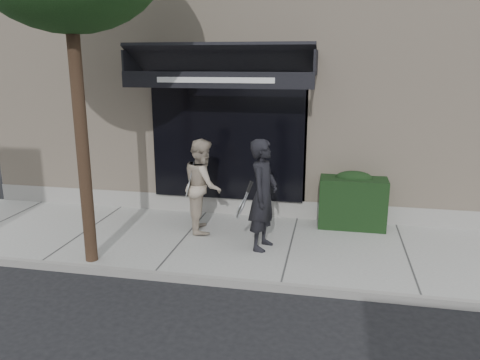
# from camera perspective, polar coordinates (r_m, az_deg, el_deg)

# --- Properties ---
(ground) EXTENTS (80.00, 80.00, 0.00)m
(ground) POSITION_cam_1_polar(r_m,az_deg,el_deg) (8.62, 6.16, -8.63)
(ground) COLOR black
(ground) RESTS_ON ground
(sidewalk) EXTENTS (20.00, 3.00, 0.12)m
(sidewalk) POSITION_cam_1_polar(r_m,az_deg,el_deg) (8.60, 6.17, -8.26)
(sidewalk) COLOR gray
(sidewalk) RESTS_ON ground
(curb) EXTENTS (20.00, 0.10, 0.14)m
(curb) POSITION_cam_1_polar(r_m,az_deg,el_deg) (7.19, 4.98, -12.89)
(curb) COLOR gray
(curb) RESTS_ON ground
(building_facade) EXTENTS (14.30, 8.04, 5.64)m
(building_facade) POSITION_cam_1_polar(r_m,az_deg,el_deg) (12.90, 8.58, 11.49)
(building_facade) COLOR beige
(building_facade) RESTS_ON ground
(hedge) EXTENTS (1.30, 0.70, 1.14)m
(hedge) POSITION_cam_1_polar(r_m,az_deg,el_deg) (9.56, 13.56, -2.42)
(hedge) COLOR black
(hedge) RESTS_ON sidewalk
(pedestrian_front) EXTENTS (0.74, 0.86, 1.95)m
(pedestrian_front) POSITION_cam_1_polar(r_m,az_deg,el_deg) (8.11, 2.83, -1.83)
(pedestrian_front) COLOR black
(pedestrian_front) RESTS_ON sidewalk
(pedestrian_back) EXTENTS (0.92, 1.05, 1.80)m
(pedestrian_back) POSITION_cam_1_polar(r_m,az_deg,el_deg) (9.03, -4.55, -0.64)
(pedestrian_back) COLOR #BAA995
(pedestrian_back) RESTS_ON sidewalk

